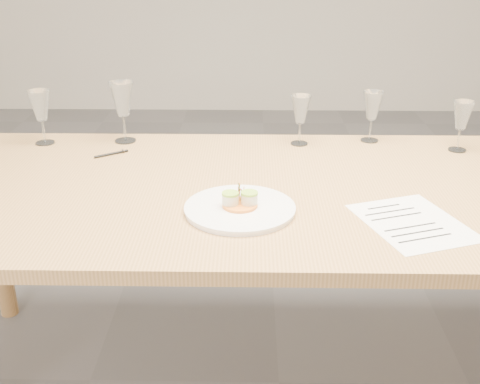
{
  "coord_description": "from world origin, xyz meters",
  "views": [
    {
      "loc": [
        -0.11,
        -1.67,
        1.46
      ],
      "look_at": [
        -0.13,
        -0.16,
        0.8
      ],
      "focal_mm": 45.0,
      "sensor_mm": 36.0,
      "label": 1
    }
  ],
  "objects_px": {
    "dining_table": "(285,206)",
    "wine_glass_4": "(462,116)",
    "dinner_plate": "(240,208)",
    "wine_glass_1": "(122,100)",
    "wine_glass_2": "(301,110)",
    "wine_glass_0": "(40,107)",
    "ballpoint_pen": "(111,154)",
    "recipe_sheet": "(413,223)",
    "wine_glass_3": "(372,107)"
  },
  "relations": [
    {
      "from": "recipe_sheet",
      "to": "dining_table",
      "type": "bearing_deg",
      "value": 123.65
    },
    {
      "from": "recipe_sheet",
      "to": "wine_glass_2",
      "type": "distance_m",
      "value": 0.69
    },
    {
      "from": "dining_table",
      "to": "wine_glass_1",
      "type": "bearing_deg",
      "value": 143.8
    },
    {
      "from": "wine_glass_4",
      "to": "ballpoint_pen",
      "type": "bearing_deg",
      "value": -176.74
    },
    {
      "from": "ballpoint_pen",
      "to": "wine_glass_3",
      "type": "height_order",
      "value": "wine_glass_3"
    },
    {
      "from": "dinner_plate",
      "to": "wine_glass_1",
      "type": "bearing_deg",
      "value": 125.94
    },
    {
      "from": "wine_glass_0",
      "to": "wine_glass_3",
      "type": "relative_size",
      "value": 1.06
    },
    {
      "from": "dinner_plate",
      "to": "dining_table",
      "type": "bearing_deg",
      "value": 53.63
    },
    {
      "from": "ballpoint_pen",
      "to": "wine_glass_3",
      "type": "relative_size",
      "value": 0.57
    },
    {
      "from": "wine_glass_0",
      "to": "wine_glass_1",
      "type": "distance_m",
      "value": 0.29
    },
    {
      "from": "wine_glass_1",
      "to": "wine_glass_4",
      "type": "distance_m",
      "value": 1.19
    },
    {
      "from": "wine_glass_0",
      "to": "wine_glass_4",
      "type": "height_order",
      "value": "wine_glass_0"
    },
    {
      "from": "ballpoint_pen",
      "to": "wine_glass_0",
      "type": "xyz_separation_m",
      "value": [
        -0.27,
        0.12,
        0.13
      ]
    },
    {
      "from": "wine_glass_1",
      "to": "wine_glass_3",
      "type": "distance_m",
      "value": 0.9
    },
    {
      "from": "wine_glass_3",
      "to": "wine_glass_4",
      "type": "height_order",
      "value": "wine_glass_3"
    },
    {
      "from": "dinner_plate",
      "to": "wine_glass_2",
      "type": "relative_size",
      "value": 1.71
    },
    {
      "from": "dining_table",
      "to": "recipe_sheet",
      "type": "relative_size",
      "value": 6.5
    },
    {
      "from": "recipe_sheet",
      "to": "wine_glass_2",
      "type": "xyz_separation_m",
      "value": [
        -0.25,
        0.63,
        0.12
      ]
    },
    {
      "from": "dinner_plate",
      "to": "wine_glass_2",
      "type": "distance_m",
      "value": 0.62
    },
    {
      "from": "dining_table",
      "to": "wine_glass_4",
      "type": "relative_size",
      "value": 13.59
    },
    {
      "from": "ballpoint_pen",
      "to": "wine_glass_0",
      "type": "relative_size",
      "value": 0.54
    },
    {
      "from": "wine_glass_1",
      "to": "wine_glass_4",
      "type": "relative_size",
      "value": 1.24
    },
    {
      "from": "wine_glass_0",
      "to": "wine_glass_4",
      "type": "distance_m",
      "value": 1.47
    },
    {
      "from": "ballpoint_pen",
      "to": "dinner_plate",
      "type": "bearing_deg",
      "value": -79.64
    },
    {
      "from": "dining_table",
      "to": "wine_glass_4",
      "type": "height_order",
      "value": "wine_glass_4"
    },
    {
      "from": "dining_table",
      "to": "wine_glass_4",
      "type": "bearing_deg",
      "value": 28.27
    },
    {
      "from": "wine_glass_0",
      "to": "wine_glass_3",
      "type": "height_order",
      "value": "wine_glass_0"
    },
    {
      "from": "wine_glass_2",
      "to": "dinner_plate",
      "type": "bearing_deg",
      "value": -109.54
    },
    {
      "from": "dinner_plate",
      "to": "wine_glass_0",
      "type": "relative_size",
      "value": 1.57
    },
    {
      "from": "wine_glass_0",
      "to": "wine_glass_4",
      "type": "bearing_deg",
      "value": -1.98
    },
    {
      "from": "wine_glass_0",
      "to": "wine_glass_4",
      "type": "relative_size",
      "value": 1.1
    },
    {
      "from": "wine_glass_0",
      "to": "wine_glass_1",
      "type": "relative_size",
      "value": 0.89
    },
    {
      "from": "wine_glass_2",
      "to": "wine_glass_4",
      "type": "relative_size",
      "value": 1.01
    },
    {
      "from": "dinner_plate",
      "to": "wine_glass_2",
      "type": "bearing_deg",
      "value": 70.46
    },
    {
      "from": "recipe_sheet",
      "to": "wine_glass_4",
      "type": "bearing_deg",
      "value": 43.2
    },
    {
      "from": "wine_glass_2",
      "to": "wine_glass_0",
      "type": "bearing_deg",
      "value": -179.45
    },
    {
      "from": "ballpoint_pen",
      "to": "wine_glass_2",
      "type": "relative_size",
      "value": 0.59
    },
    {
      "from": "wine_glass_1",
      "to": "wine_glass_4",
      "type": "bearing_deg",
      "value": -3.84
    },
    {
      "from": "wine_glass_3",
      "to": "wine_glass_0",
      "type": "bearing_deg",
      "value": -177.6
    },
    {
      "from": "dining_table",
      "to": "wine_glass_1",
      "type": "distance_m",
      "value": 0.73
    },
    {
      "from": "wine_glass_3",
      "to": "wine_glass_4",
      "type": "xyz_separation_m",
      "value": [
        0.29,
        -0.1,
        -0.01
      ]
    },
    {
      "from": "ballpoint_pen",
      "to": "wine_glass_1",
      "type": "relative_size",
      "value": 0.48
    },
    {
      "from": "wine_glass_0",
      "to": "wine_glass_2",
      "type": "height_order",
      "value": "wine_glass_0"
    },
    {
      "from": "wine_glass_0",
      "to": "dining_table",
      "type": "bearing_deg",
      "value": -24.29
    },
    {
      "from": "dinner_plate",
      "to": "recipe_sheet",
      "type": "relative_size",
      "value": 0.83
    },
    {
      "from": "wine_glass_2",
      "to": "wine_glass_4",
      "type": "height_order",
      "value": "wine_glass_2"
    },
    {
      "from": "recipe_sheet",
      "to": "wine_glass_2",
      "type": "relative_size",
      "value": 2.06
    },
    {
      "from": "dinner_plate",
      "to": "recipe_sheet",
      "type": "xyz_separation_m",
      "value": [
        0.46,
        -0.06,
        -0.01
      ]
    },
    {
      "from": "dinner_plate",
      "to": "recipe_sheet",
      "type": "height_order",
      "value": "dinner_plate"
    },
    {
      "from": "dining_table",
      "to": "wine_glass_2",
      "type": "relative_size",
      "value": 13.41
    }
  ]
}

